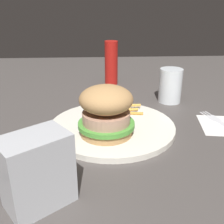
% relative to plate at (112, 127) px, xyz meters
% --- Properties ---
extents(ground_plane, '(1.60, 1.60, 0.00)m').
position_rel_plate_xyz_m(ground_plane, '(0.02, 0.02, -0.01)').
color(ground_plane, '#47423F').
extents(plate, '(0.28, 0.28, 0.01)m').
position_rel_plate_xyz_m(plate, '(0.00, 0.00, 0.00)').
color(plate, silver).
rests_on(plate, ground_plane).
extents(sandwich, '(0.12, 0.12, 0.10)m').
position_rel_plate_xyz_m(sandwich, '(-0.01, -0.04, 0.06)').
color(sandwich, tan).
rests_on(sandwich, plate).
extents(fries_pile, '(0.11, 0.10, 0.01)m').
position_rel_plate_xyz_m(fries_pile, '(0.02, 0.07, 0.01)').
color(fries_pile, '#E5B251').
rests_on(fries_pile, plate).
extents(drink_glass, '(0.06, 0.06, 0.10)m').
position_rel_plate_xyz_m(drink_glass, '(0.17, 0.17, 0.04)').
color(drink_glass, silver).
rests_on(drink_glass, ground_plane).
extents(napkin_dispenser, '(0.11, 0.10, 0.11)m').
position_rel_plate_xyz_m(napkin_dispenser, '(-0.12, -0.23, 0.05)').
color(napkin_dispenser, '#B7BABF').
rests_on(napkin_dispenser, ground_plane).
extents(ketchup_bottle, '(0.04, 0.04, 0.15)m').
position_rel_plate_xyz_m(ketchup_bottle, '(0.02, 0.35, 0.07)').
color(ketchup_bottle, '#B21914').
rests_on(ketchup_bottle, ground_plane).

